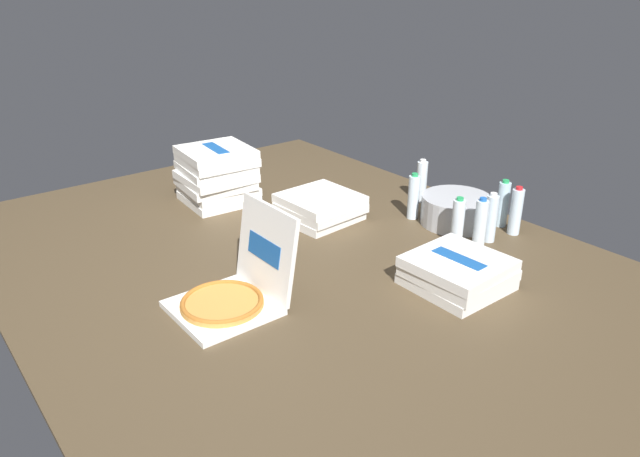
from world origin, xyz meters
The scene contains 13 objects.
ground_plane centered at (0.00, 0.00, -0.01)m, with size 3.20×2.40×0.02m, color #4C3D28.
open_pizza_box centered at (0.19, -0.43, 0.07)m, with size 0.36×0.43×0.38m.
pizza_stack_left_near centered at (-0.29, 0.37, 0.07)m, with size 0.40×0.40×0.13m.
pizza_stack_right_near centered at (0.63, 0.37, 0.07)m, with size 0.38×0.38×0.14m.
pizza_stack_left_mid centered at (-0.84, 0.08, 0.15)m, with size 0.40×0.41×0.31m.
ice_bucket centered at (0.19, 0.88, 0.07)m, with size 0.36×0.36×0.15m, color #B7BABF.
water_bottle_0 centered at (0.37, 0.68, 0.12)m, with size 0.06×0.06×0.25m.
water_bottle_1 centered at (0.44, 0.76, 0.12)m, with size 0.06×0.06×0.25m.
water_bottle_2 centered at (0.36, 1.05, 0.12)m, with size 0.06×0.06×0.25m.
water_bottle_3 centered at (0.46, 1.01, 0.12)m, with size 0.06×0.06×0.25m.
water_bottle_4 centered at (0.01, 0.76, 0.12)m, with size 0.06×0.06×0.25m.
water_bottle_5 centered at (0.43, 0.85, 0.12)m, with size 0.06×0.06×0.25m.
water_bottle_6 centered at (-0.13, 0.97, 0.12)m, with size 0.06×0.06×0.25m.
Camera 1 is at (1.97, -1.40, 1.23)m, focal length 33.18 mm.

